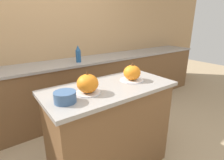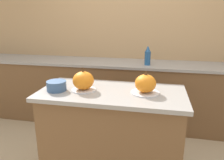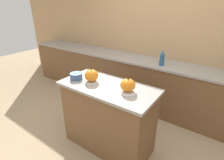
{
  "view_description": "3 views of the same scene",
  "coord_description": "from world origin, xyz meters",
  "px_view_note": "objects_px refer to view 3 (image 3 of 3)",
  "views": [
    {
      "loc": [
        -0.88,
        -1.25,
        1.53
      ],
      "look_at": [
        0.0,
        -0.03,
        1.02
      ],
      "focal_mm": 28.0,
      "sensor_mm": 36.0,
      "label": 1
    },
    {
      "loc": [
        0.35,
        -1.72,
        1.57
      ],
      "look_at": [
        0.0,
        -0.02,
        1.05
      ],
      "focal_mm": 35.0,
      "sensor_mm": 36.0,
      "label": 2
    },
    {
      "loc": [
        1.17,
        -1.55,
        1.9
      ],
      "look_at": [
        0.07,
        -0.01,
        1.05
      ],
      "focal_mm": 28.0,
      "sensor_mm": 36.0,
      "label": 3
    }
  ],
  "objects_px": {
    "pumpkin_cake_right": "(128,86)",
    "mixing_bowl": "(76,76)",
    "bottle_tall": "(162,58)",
    "pumpkin_cake_left": "(91,76)"
  },
  "relations": [
    {
      "from": "pumpkin_cake_right",
      "to": "mixing_bowl",
      "type": "height_order",
      "value": "pumpkin_cake_right"
    },
    {
      "from": "bottle_tall",
      "to": "mixing_bowl",
      "type": "bearing_deg",
      "value": -119.6
    },
    {
      "from": "bottle_tall",
      "to": "mixing_bowl",
      "type": "height_order",
      "value": "bottle_tall"
    },
    {
      "from": "pumpkin_cake_left",
      "to": "bottle_tall",
      "type": "distance_m",
      "value": 1.29
    },
    {
      "from": "pumpkin_cake_right",
      "to": "bottle_tall",
      "type": "height_order",
      "value": "bottle_tall"
    },
    {
      "from": "pumpkin_cake_right",
      "to": "bottle_tall",
      "type": "xyz_separation_m",
      "value": [
        -0.04,
        1.16,
        0.03
      ]
    },
    {
      "from": "bottle_tall",
      "to": "mixing_bowl",
      "type": "distance_m",
      "value": 1.44
    },
    {
      "from": "pumpkin_cake_left",
      "to": "mixing_bowl",
      "type": "distance_m",
      "value": 0.23
    },
    {
      "from": "pumpkin_cake_right",
      "to": "mixing_bowl",
      "type": "distance_m",
      "value": 0.75
    },
    {
      "from": "pumpkin_cake_right",
      "to": "bottle_tall",
      "type": "distance_m",
      "value": 1.16
    }
  ]
}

